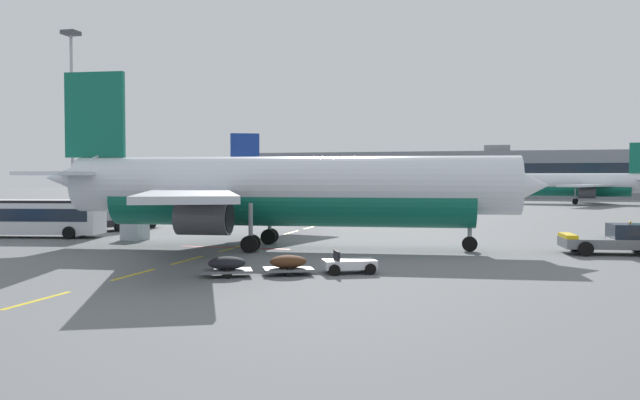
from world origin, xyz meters
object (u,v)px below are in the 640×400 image
Objects in this scene: pushback_tug at (616,240)px; apron_shuttle_bus at (27,215)px; uld_cargo_container at (135,229)px; apron_light_mast_near at (72,100)px; fuel_service_truck at (127,211)px; airliner_mid_left at (331,187)px; baggage_train at (289,264)px; airliner_foreground at (281,190)px; airliner_far_right at (568,184)px.

apron_shuttle_bus is (-43.47, 0.01, 0.85)m from pushback_tug.
uld_cargo_container is at bearing 179.41° from pushback_tug.
apron_light_mast_near reaches higher than pushback_tug.
pushback_tug is at bearing -13.05° from fuel_service_truck.
pushback_tug is 0.28× the size of apron_light_mast_near.
fuel_service_truck reaches higher than apron_shuttle_bus.
fuel_service_truck is 10.88m from uld_cargo_container.
airliner_mid_left is 3.44× the size of baggage_train.
pushback_tug is at bearing -55.25° from airliner_mid_left.
airliner_mid_left is 1.28× the size of apron_light_mast_near.
airliner_far_right is (25.88, 82.34, -0.51)m from airliner_foreground.
airliner_far_right is at bearing 59.02° from apron_shuttle_bus.
pushback_tug reaches higher than baggage_train.
airliner_foreground reaches higher than uld_cargo_container.
fuel_service_truck reaches higher than pushback_tug.
baggage_train is (4.24, -11.39, -3.42)m from airliner_foreground.
uld_cargo_container is 37.17m from apron_light_mast_near.
fuel_service_truck is (-18.84, 11.59, -2.30)m from airliner_foreground.
apron_light_mast_near is (-40.63, 39.35, 13.69)m from baggage_train.
airliner_mid_left reaches higher than baggage_train.
airliner_foreground is at bearing 110.44° from baggage_train.
airliner_mid_left is (-29.12, 41.98, 2.51)m from pushback_tug.
fuel_service_truck is at bearing -108.64° from airliner_mid_left.
apron_shuttle_bus is at bearing 152.60° from baggage_train.
baggage_train is (26.42, -13.69, -1.23)m from apron_shuttle_bus.
apron_shuttle_bus is 6.96× the size of uld_cargo_container.
baggage_train is at bearing -69.56° from airliner_foreground.
airliner_far_right reaches higher than uld_cargo_container.
apron_shuttle_bus is 29.78m from baggage_train.
airliner_foreground is 2.83× the size of apron_shuttle_bus.
apron_shuttle_bus is at bearing -120.98° from airliner_far_right.
airliner_far_right is 17.16× the size of uld_cargo_container.
airliner_mid_left reaches higher than uld_cargo_container.
apron_shuttle_bus is at bearing -108.89° from airliner_mid_left.
apron_shuttle_bus is 0.55× the size of apron_light_mast_near.
pushback_tug is 0.75× the size of baggage_train.
fuel_service_truck is 27.09m from apron_light_mast_near.
airliner_foreground reaches higher than pushback_tug.
fuel_service_truck is at bearing 148.39° from airliner_foreground.
uld_cargo_container is (-4.89, -41.62, -2.61)m from airliner_mid_left.
airliner_foreground is 12.63m from baggage_train.
fuel_service_truck is at bearing -122.29° from airliner_far_right.
uld_cargo_container is (-38.58, -79.70, -2.64)m from airliner_far_right.
airliner_foreground reaches higher than fuel_service_truck.
pushback_tug is 43.48m from apron_shuttle_bus.
pushback_tug is 41.21m from fuel_service_truck.
airliner_mid_left is 50.84m from airliner_far_right.
airliner_mid_left is at bearing 124.75° from pushback_tug.
uld_cargo_container is at bearing -55.57° from fuel_service_truck.
apron_light_mast_near is (-36.39, 27.96, 10.27)m from airliner_foreground.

